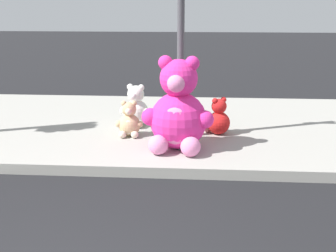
% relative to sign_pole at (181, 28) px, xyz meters
% --- Properties ---
extents(sidewalk, '(28.00, 4.40, 0.15)m').
position_rel_sign_pole_xyz_m(sidewalk, '(-1.00, 0.80, -1.77)').
color(sidewalk, '#9E9B93').
rests_on(sidewalk, ground_plane).
extents(sign_pole, '(0.56, 0.11, 3.20)m').
position_rel_sign_pole_xyz_m(sign_pole, '(0.00, 0.00, 0.00)').
color(sign_pole, '#4C4C51').
rests_on(sign_pole, sidewalk).
extents(plush_pink_large, '(1.05, 0.93, 1.36)m').
position_rel_sign_pole_xyz_m(plush_pink_large, '(-0.01, -0.59, -1.15)').
color(plush_pink_large, '#F22D93').
rests_on(plush_pink_large, sidewalk).
extents(plush_tan, '(0.44, 0.39, 0.57)m').
position_rel_sign_pole_xyz_m(plush_tan, '(-0.81, -0.01, -1.47)').
color(plush_tan, tan).
rests_on(plush_tan, sidewalk).
extents(plush_teal, '(0.37, 0.41, 0.53)m').
position_rel_sign_pole_xyz_m(plush_teal, '(-0.12, 0.60, -1.49)').
color(plush_teal, teal).
rests_on(plush_teal, sidewalk).
extents(plush_red, '(0.42, 0.44, 0.61)m').
position_rel_sign_pole_xyz_m(plush_red, '(0.60, 0.21, -1.45)').
color(plush_red, red).
rests_on(plush_red, sidewalk).
extents(plush_yellow, '(0.44, 0.47, 0.63)m').
position_rel_sign_pole_xyz_m(plush_yellow, '(-0.05, 1.09, -1.45)').
color(plush_yellow, yellow).
rests_on(plush_yellow, sidewalk).
extents(plush_white, '(0.54, 0.51, 0.72)m').
position_rel_sign_pole_xyz_m(plush_white, '(-0.80, 0.62, -1.41)').
color(plush_white, white).
rests_on(plush_white, sidewalk).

